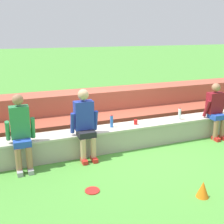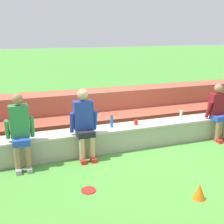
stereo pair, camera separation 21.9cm
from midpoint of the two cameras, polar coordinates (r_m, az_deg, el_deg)
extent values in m
plane|color=#4C9338|center=(6.33, 4.24, -7.39)|extent=(80.00, 80.00, 0.00)
cube|color=#A8A08E|center=(6.44, 3.35, -4.62)|extent=(7.62, 0.48, 0.49)
cube|color=#BCB39F|center=(6.37, 3.38, -2.69)|extent=(7.66, 0.52, 0.04)
cube|color=#9C4631|center=(7.23, 0.27, -2.28)|extent=(11.35, 0.76, 0.49)
cube|color=#A7503B|center=(7.84, -1.83, 1.03)|extent=(11.35, 0.76, 0.98)
cylinder|color=#996B4C|center=(5.50, -19.21, -9.25)|extent=(0.11, 0.11, 0.49)
cylinder|color=#996B4C|center=(5.50, -17.24, -9.03)|extent=(0.11, 0.11, 0.49)
cube|color=#99999E|center=(5.55, -18.99, -11.33)|extent=(0.10, 0.22, 0.08)
cube|color=#99999E|center=(5.56, -17.02, -11.12)|extent=(0.10, 0.22, 0.08)
cube|color=#2347B2|center=(5.50, -18.59, -5.80)|extent=(0.31, 0.30, 0.12)
cube|color=#2D7F47|center=(5.51, -19.00, -1.90)|extent=(0.34, 0.20, 0.60)
sphere|color=#996B4C|center=(5.40, -19.40, 2.33)|extent=(0.20, 0.20, 0.20)
cylinder|color=#2D7F47|center=(5.53, -21.15, -3.52)|extent=(0.08, 0.24, 0.42)
cylinder|color=#2D7F47|center=(5.54, -16.59, -3.04)|extent=(0.08, 0.18, 0.43)
cylinder|color=tan|center=(5.66, -6.86, -7.69)|extent=(0.11, 0.11, 0.49)
cylinder|color=tan|center=(5.71, -4.83, -7.40)|extent=(0.11, 0.11, 0.49)
cube|color=red|center=(5.71, -6.68, -9.72)|extent=(0.10, 0.22, 0.08)
cube|color=red|center=(5.76, -4.67, -9.42)|extent=(0.10, 0.22, 0.08)
cube|color=black|center=(5.68, -6.25, -4.34)|extent=(0.34, 0.29, 0.12)
cube|color=#23389E|center=(5.70, -6.75, -0.64)|extent=(0.38, 0.20, 0.57)
sphere|color=tan|center=(5.60, -6.89, 3.44)|extent=(0.22, 0.22, 0.22)
cylinder|color=#23389E|center=(5.67, -8.98, -2.20)|extent=(0.08, 0.15, 0.43)
cylinder|color=#23389E|center=(5.79, -4.38, -1.67)|extent=(0.08, 0.18, 0.43)
cylinder|color=#996B4C|center=(7.13, 19.12, -3.47)|extent=(0.11, 0.11, 0.49)
cylinder|color=#996B4C|center=(7.26, 20.33, -3.25)|extent=(0.11, 0.11, 0.49)
cube|color=red|center=(7.16, 19.18, -5.11)|extent=(0.10, 0.22, 0.08)
cube|color=red|center=(7.29, 20.39, -4.86)|extent=(0.10, 0.22, 0.08)
cube|color=#2347B2|center=(7.19, 19.32, -0.82)|extent=(0.33, 0.30, 0.12)
cube|color=maroon|center=(7.20, 18.94, 1.75)|extent=(0.37, 0.20, 0.50)
sphere|color=#996B4C|center=(7.12, 19.20, 4.64)|extent=(0.20, 0.20, 0.20)
cylinder|color=maroon|center=(7.06, 17.52, 0.67)|extent=(0.08, 0.21, 0.42)
cylinder|color=maroon|center=(7.36, 20.34, 1.02)|extent=(0.08, 0.15, 0.43)
cylinder|color=blue|center=(6.15, -1.10, -1.92)|extent=(0.07, 0.07, 0.25)
cylinder|color=red|center=(6.10, -1.10, -0.69)|extent=(0.04, 0.04, 0.02)
cylinder|color=blue|center=(7.71, 20.02, 0.67)|extent=(0.08, 0.08, 0.22)
cylinder|color=red|center=(7.68, 20.10, 1.54)|extent=(0.05, 0.05, 0.02)
cylinder|color=silver|center=(6.85, 12.42, -0.40)|extent=(0.06, 0.06, 0.26)
cylinder|color=red|center=(6.81, 12.49, 0.73)|extent=(0.04, 0.04, 0.02)
cylinder|color=red|center=(6.36, 3.75, -2.01)|extent=(0.08, 0.08, 0.11)
cylinder|color=red|center=(4.81, -5.30, -15.35)|extent=(0.24, 0.24, 0.02)
cone|color=orange|center=(4.76, 16.37, -14.58)|extent=(0.20, 0.20, 0.26)
camera|label=1|loc=(0.11, -91.04, -0.29)|focal=45.88mm
camera|label=2|loc=(0.11, 88.96, 0.29)|focal=45.88mm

